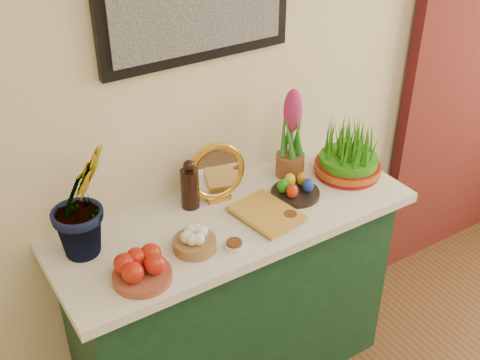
{
  "coord_description": "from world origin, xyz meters",
  "views": [
    {
      "loc": [
        -1.26,
        0.42,
        2.22
      ],
      "look_at": [
        -0.29,
        1.95,
        1.07
      ],
      "focal_mm": 45.0,
      "sensor_mm": 36.0,
      "label": 1
    }
  ],
  "objects_px": {
    "sideboard": "(234,304)",
    "book": "(248,223)",
    "wheatgrass_sabzeh": "(349,153)",
    "mirror": "(216,173)",
    "hyacinth_green": "(78,185)"
  },
  "relations": [
    {
      "from": "sideboard",
      "to": "book",
      "type": "relative_size",
      "value": 5.16
    },
    {
      "from": "sideboard",
      "to": "hyacinth_green",
      "type": "bearing_deg",
      "value": 170.68
    },
    {
      "from": "hyacinth_green",
      "to": "book",
      "type": "bearing_deg",
      "value": -34.4
    },
    {
      "from": "sideboard",
      "to": "wheatgrass_sabzeh",
      "type": "distance_m",
      "value": 0.8
    },
    {
      "from": "hyacinth_green",
      "to": "wheatgrass_sabzeh",
      "type": "bearing_deg",
      "value": -20.45
    },
    {
      "from": "sideboard",
      "to": "hyacinth_green",
      "type": "height_order",
      "value": "hyacinth_green"
    },
    {
      "from": "mirror",
      "to": "book",
      "type": "height_order",
      "value": "mirror"
    },
    {
      "from": "sideboard",
      "to": "wheatgrass_sabzeh",
      "type": "relative_size",
      "value": 4.62
    },
    {
      "from": "sideboard",
      "to": "wheatgrass_sabzeh",
      "type": "xyz_separation_m",
      "value": [
        0.56,
        -0.01,
        0.57
      ]
    },
    {
      "from": "sideboard",
      "to": "book",
      "type": "bearing_deg",
      "value": -87.89
    },
    {
      "from": "sideboard",
      "to": "wheatgrass_sabzeh",
      "type": "bearing_deg",
      "value": -0.65
    },
    {
      "from": "mirror",
      "to": "sideboard",
      "type": "bearing_deg",
      "value": -92.19
    },
    {
      "from": "book",
      "to": "wheatgrass_sabzeh",
      "type": "height_order",
      "value": "wheatgrass_sabzeh"
    },
    {
      "from": "hyacinth_green",
      "to": "wheatgrass_sabzeh",
      "type": "xyz_separation_m",
      "value": [
        1.1,
        -0.09,
        -0.17
      ]
    },
    {
      "from": "book",
      "to": "hyacinth_green",
      "type": "bearing_deg",
      "value": 152.59
    }
  ]
}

